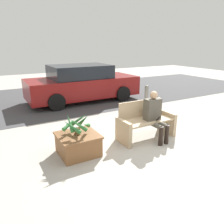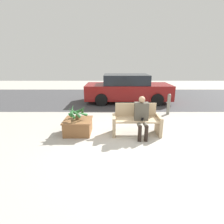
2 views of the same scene
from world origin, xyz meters
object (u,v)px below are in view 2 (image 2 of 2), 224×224
Objects in this scene: bench at (136,121)px; potted_plant at (78,112)px; person_seated at (142,115)px; parked_car at (128,89)px; planter_box at (78,126)px; bollard_post at (169,104)px.

bench is 2.30× the size of potted_plant.
person_seated is at bearing -58.23° from bench.
person_seated reaches higher than potted_plant.
planter_box is at bearing -113.59° from parked_car.
person_seated is 2.64m from bollard_post.
planter_box is 4.68m from parked_car.
person_seated is 1.95m from planter_box.
potted_plant is (-0.00, 0.02, 0.44)m from planter_box.
person_seated is 1.38× the size of bollard_post.
bollard_post is (1.60, 1.99, 0.04)m from bench.
potted_plant is at bearing -113.68° from parked_car.
bench is 4.28m from parked_car.
parked_car is (0.09, 4.27, 0.30)m from bench.
bench reaches higher than bollard_post.
parked_car is at bearing 88.80° from bench.
parked_car is (1.86, 4.27, 0.47)m from planter_box.
bench is 0.34m from person_seated.
bench is at bearing -128.78° from bollard_post.
bench is at bearing -91.20° from parked_car.
parked_car is at bearing 66.41° from planter_box.
bollard_post reaches higher than planter_box.
bollard_post is (3.37, 1.97, -0.23)m from potted_plant.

